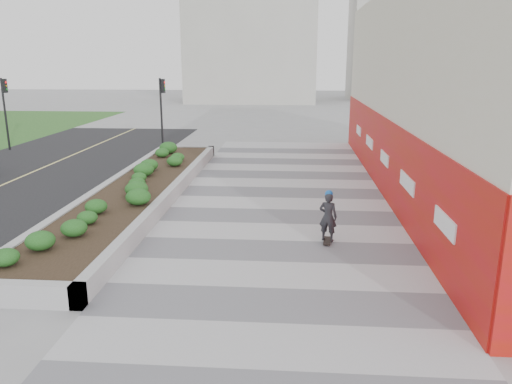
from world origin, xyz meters
TOP-DOWN VIEW (x-y plane):
  - ground at (0.00, 0.00)m, footprint 160.00×160.00m
  - walkway at (0.00, 3.00)m, footprint 8.00×36.00m
  - building at (6.98, 8.98)m, footprint 6.04×24.08m
  - planter at (-5.50, 7.00)m, footprint 3.00×18.00m
  - traffic_signal_near at (-7.23, 17.50)m, footprint 0.33×0.28m
  - traffic_signal_far at (-16.43, 17.00)m, footprint 0.33×0.28m
  - distant_bldg_north_l at (-5.00, 55.00)m, footprint 16.00×12.00m
  - distant_bldg_north_r at (15.00, 60.00)m, footprint 14.00×10.00m
  - manhole_cover at (0.50, 3.00)m, footprint 0.44×0.44m
  - skateboarder at (1.44, 2.55)m, footprint 0.60×0.74m

SIDE VIEW (x-z plane):
  - ground at x=0.00m, z-range 0.00..0.00m
  - manhole_cover at x=0.50m, z-range 0.00..0.01m
  - walkway at x=0.00m, z-range 0.00..0.01m
  - planter at x=-5.50m, z-range -0.03..0.87m
  - skateboarder at x=1.44m, z-range 0.01..1.60m
  - traffic_signal_near at x=-7.23m, z-range 0.66..4.86m
  - traffic_signal_far at x=-16.43m, z-range 0.66..4.86m
  - building at x=6.98m, z-range -0.02..7.98m
  - distant_bldg_north_l at x=-5.00m, z-range 0.00..20.00m
  - distant_bldg_north_r at x=15.00m, z-range 0.00..24.00m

